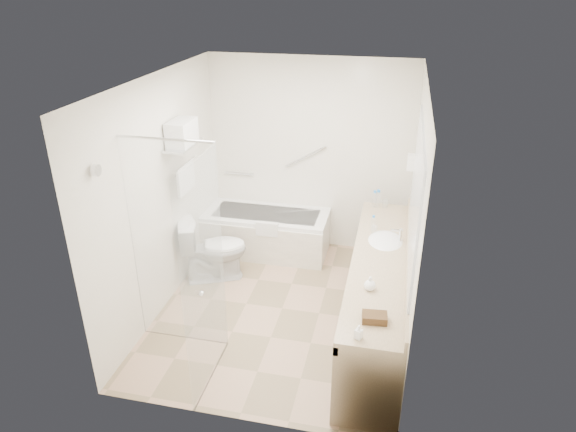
% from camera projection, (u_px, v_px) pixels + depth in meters
% --- Properties ---
extents(floor, '(3.20, 3.20, 0.00)m').
position_uv_depth(floor, '(282.00, 308.00, 5.70)').
color(floor, tan).
rests_on(floor, ground).
extents(ceiling, '(2.60, 3.20, 0.10)m').
position_uv_depth(ceiling, '(281.00, 80.00, 4.63)').
color(ceiling, white).
rests_on(ceiling, wall_back).
extents(wall_back, '(2.60, 0.10, 2.50)m').
position_uv_depth(wall_back, '(310.00, 156.00, 6.57)').
color(wall_back, silver).
rests_on(wall_back, ground).
extents(wall_front, '(2.60, 0.10, 2.50)m').
position_uv_depth(wall_front, '(232.00, 294.00, 3.75)').
color(wall_front, silver).
rests_on(wall_front, ground).
extents(wall_left, '(0.10, 3.20, 2.50)m').
position_uv_depth(wall_left, '(162.00, 195.00, 5.42)').
color(wall_left, silver).
rests_on(wall_left, ground).
extents(wall_right, '(0.10, 3.20, 2.50)m').
position_uv_depth(wall_right, '(414.00, 218.00, 4.91)').
color(wall_right, silver).
rests_on(wall_right, ground).
extents(bathtub, '(1.60, 0.73, 0.59)m').
position_uv_depth(bathtub, '(267.00, 232.00, 6.77)').
color(bathtub, white).
rests_on(bathtub, floor).
extents(grab_bar_short, '(0.40, 0.03, 0.03)m').
position_uv_depth(grab_bar_short, '(239.00, 173.00, 6.85)').
color(grab_bar_short, silver).
rests_on(grab_bar_short, wall_back).
extents(grab_bar_long, '(0.53, 0.03, 0.33)m').
position_uv_depth(grab_bar_long, '(306.00, 157.00, 6.55)').
color(grab_bar_long, silver).
rests_on(grab_bar_long, wall_back).
extents(shower_enclosure, '(0.96, 0.91, 2.11)m').
position_uv_depth(shower_enclosure, '(189.00, 261.00, 4.55)').
color(shower_enclosure, silver).
rests_on(shower_enclosure, floor).
extents(towel_shelf, '(0.24, 0.55, 0.81)m').
position_uv_depth(towel_shelf, '(182.00, 140.00, 5.49)').
color(towel_shelf, silver).
rests_on(towel_shelf, wall_left).
extents(vanity_counter, '(0.55, 2.70, 0.95)m').
position_uv_depth(vanity_counter, '(379.00, 277.00, 5.09)').
color(vanity_counter, tan).
rests_on(vanity_counter, floor).
extents(sink, '(0.40, 0.52, 0.14)m').
position_uv_depth(sink, '(385.00, 243.00, 5.36)').
color(sink, white).
rests_on(sink, vanity_counter).
extents(faucet, '(0.03, 0.03, 0.14)m').
position_uv_depth(faucet, '(400.00, 235.00, 5.29)').
color(faucet, silver).
rests_on(faucet, vanity_counter).
extents(mirror, '(0.02, 2.00, 1.20)m').
position_uv_depth(mirror, '(416.00, 195.00, 4.65)').
color(mirror, silver).
rests_on(mirror, wall_right).
extents(hairdryer_unit, '(0.08, 0.10, 0.18)m').
position_uv_depth(hairdryer_unit, '(411.00, 162.00, 5.76)').
color(hairdryer_unit, white).
rests_on(hairdryer_unit, wall_right).
extents(toilet, '(0.90, 0.73, 0.77)m').
position_uv_depth(toilet, '(213.00, 249.00, 6.12)').
color(toilet, white).
rests_on(toilet, floor).
extents(amenity_basket, '(0.21, 0.15, 0.07)m').
position_uv_depth(amenity_basket, '(375.00, 318.00, 4.10)').
color(amenity_basket, '#4E341C').
rests_on(amenity_basket, vanity_counter).
extents(soap_bottle_a, '(0.10, 0.13, 0.05)m').
position_uv_depth(soap_bottle_a, '(358.00, 335.00, 3.91)').
color(soap_bottle_a, white).
rests_on(soap_bottle_a, vanity_counter).
extents(soap_bottle_b, '(0.14, 0.16, 0.10)m').
position_uv_depth(soap_bottle_b, '(370.00, 285.00, 4.50)').
color(soap_bottle_b, white).
rests_on(soap_bottle_b, vanity_counter).
extents(water_bottle_left, '(0.06, 0.06, 0.21)m').
position_uv_depth(water_bottle_left, '(374.00, 199.00, 6.08)').
color(water_bottle_left, silver).
rests_on(water_bottle_left, vanity_counter).
extents(water_bottle_mid, '(0.07, 0.07, 0.22)m').
position_uv_depth(water_bottle_mid, '(378.00, 199.00, 6.06)').
color(water_bottle_mid, silver).
rests_on(water_bottle_mid, vanity_counter).
extents(water_bottle_right, '(0.05, 0.05, 0.17)m').
position_uv_depth(water_bottle_right, '(373.00, 223.00, 5.54)').
color(water_bottle_right, silver).
rests_on(water_bottle_right, vanity_counter).
extents(drinking_glass_near, '(0.07, 0.07, 0.09)m').
position_uv_depth(drinking_glass_near, '(385.00, 204.00, 6.09)').
color(drinking_glass_near, silver).
rests_on(drinking_glass_near, vanity_counter).
extents(drinking_glass_far, '(0.08, 0.08, 0.08)m').
position_uv_depth(drinking_glass_far, '(374.00, 229.00, 5.48)').
color(drinking_glass_far, silver).
rests_on(drinking_glass_far, vanity_counter).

